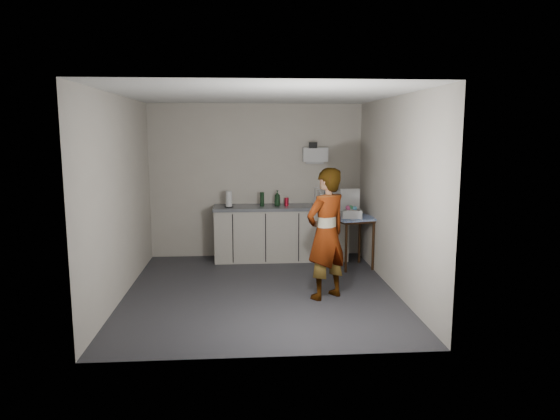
{
  "coord_description": "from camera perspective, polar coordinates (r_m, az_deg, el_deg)",
  "views": [
    {
      "loc": [
        -0.22,
        -6.5,
        2.14
      ],
      "look_at": [
        0.29,
        0.45,
        1.04
      ],
      "focal_mm": 32.0,
      "sensor_mm": 36.0,
      "label": 1
    }
  ],
  "objects": [
    {
      "name": "side_table",
      "position": [
        7.92,
        8.39,
        -1.52
      ],
      "size": [
        0.76,
        0.76,
        0.81
      ],
      "rotation": [
        0.0,
        0.0,
        0.24
      ],
      "color": "#32180B",
      "rests_on": "ground"
    },
    {
      "name": "kitchen_counter",
      "position": [
        8.4,
        0.1,
        -2.79
      ],
      "size": [
        2.24,
        0.62,
        0.91
      ],
      "color": "black",
      "rests_on": "ground"
    },
    {
      "name": "standing_man",
      "position": [
        6.39,
        5.3,
        -2.73
      ],
      "size": [
        0.74,
        0.68,
        1.69
      ],
      "primitive_type": "imported",
      "rotation": [
        0.0,
        0.0,
        3.73
      ],
      "color": "#B2A593",
      "rests_on": "ground"
    },
    {
      "name": "wall_back",
      "position": [
        8.53,
        -2.73,
        3.32
      ],
      "size": [
        3.6,
        0.02,
        2.6
      ],
      "primitive_type": "cube",
      "color": "#BDB3A5",
      "rests_on": "ground"
    },
    {
      "name": "bakery_box",
      "position": [
        7.85,
        8.1,
        -0.11
      ],
      "size": [
        0.33,
        0.34,
        0.43
      ],
      "rotation": [
        0.0,
        0.0,
        -0.09
      ],
      "color": "silver",
      "rests_on": "side_table"
    },
    {
      "name": "ground",
      "position": [
        6.84,
        -2.21,
        -9.25
      ],
      "size": [
        4.0,
        4.0,
        0.0
      ],
      "primitive_type": "plane",
      "color": "#26262B",
      "rests_on": "ground"
    },
    {
      "name": "wall_left",
      "position": [
        6.74,
        -17.68,
        1.39
      ],
      "size": [
        0.02,
        4.0,
        2.6
      ],
      "primitive_type": "cube",
      "color": "#BDB3A5",
      "rests_on": "ground"
    },
    {
      "name": "dish_rack",
      "position": [
        8.38,
        5.33,
        0.97
      ],
      "size": [
        0.43,
        0.32,
        0.3
      ],
      "color": "silver",
      "rests_on": "kitchen_counter"
    },
    {
      "name": "wall_right",
      "position": [
        6.85,
        12.87,
        1.71
      ],
      "size": [
        0.02,
        4.0,
        2.6
      ],
      "primitive_type": "cube",
      "color": "#BDB3A5",
      "rests_on": "ground"
    },
    {
      "name": "paper_towel",
      "position": [
        8.2,
        -5.86,
        1.19
      ],
      "size": [
        0.15,
        0.15,
        0.26
      ],
      "color": "black",
      "rests_on": "kitchen_counter"
    },
    {
      "name": "soda_can",
      "position": [
        8.32,
        0.75,
        0.95
      ],
      "size": [
        0.07,
        0.07,
        0.14
      ],
      "primitive_type": "cylinder",
      "color": "#B81228",
      "rests_on": "kitchen_counter"
    },
    {
      "name": "wall_shelf",
      "position": [
        8.51,
        4.04,
        6.31
      ],
      "size": [
        0.42,
        0.18,
        0.37
      ],
      "color": "silver",
      "rests_on": "ground"
    },
    {
      "name": "ceiling",
      "position": [
        6.52,
        -2.35,
        12.98
      ],
      "size": [
        3.6,
        4.0,
        0.01
      ],
      "primitive_type": "cube",
      "color": "white",
      "rests_on": "wall_back"
    },
    {
      "name": "soap_bottle",
      "position": [
        8.27,
        -0.31,
        1.36
      ],
      "size": [
        0.13,
        0.13,
        0.27
      ],
      "primitive_type": "imported",
      "rotation": [
        0.0,
        0.0,
        0.28
      ],
      "color": "black",
      "rests_on": "kitchen_counter"
    },
    {
      "name": "dark_bottle",
      "position": [
        8.26,
        -2.06,
        1.24
      ],
      "size": [
        0.07,
        0.07,
        0.23
      ],
      "primitive_type": "cylinder",
      "color": "black",
      "rests_on": "kitchen_counter"
    }
  ]
}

